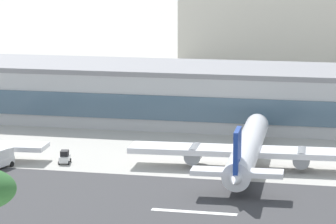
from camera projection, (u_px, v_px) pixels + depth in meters
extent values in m
cube|color=white|center=(194.00, 212.00, 124.01)|extent=(12.00, 1.20, 0.01)
cube|color=#B7BABC|center=(162.00, 95.00, 192.46)|extent=(169.42, 25.41, 10.98)
cube|color=#476075|center=(147.00, 107.00, 180.23)|extent=(164.34, 0.30, 4.94)
cube|color=gray|center=(162.00, 67.00, 191.44)|extent=(171.11, 25.67, 1.00)
cylinder|color=white|center=(248.00, 148.00, 150.33)|extent=(6.93, 42.55, 4.24)
sphere|color=white|center=(257.00, 125.00, 170.91)|extent=(4.02, 4.02, 4.02)
cone|color=white|center=(236.00, 178.00, 129.75)|extent=(4.29, 7.85, 3.81)
cube|color=white|center=(248.00, 151.00, 149.58)|extent=(39.80, 8.86, 0.93)
cylinder|color=gray|center=(302.00, 158.00, 148.23)|extent=(3.13, 6.09, 2.75)
cylinder|color=gray|center=(194.00, 154.00, 151.17)|extent=(3.13, 6.09, 2.75)
cube|color=white|center=(237.00, 172.00, 131.33)|extent=(13.62, 4.34, 0.75)
cube|color=navy|center=(237.00, 152.00, 130.82)|extent=(1.04, 5.75, 6.78)
cylinder|color=black|center=(247.00, 166.00, 148.73)|extent=(0.76, 0.76, 1.17)
cube|color=white|center=(65.00, 159.00, 153.48)|extent=(2.21, 3.46, 1.00)
cube|color=black|center=(65.00, 153.00, 153.32)|extent=(1.64, 2.14, 0.90)
cylinder|color=black|center=(59.00, 163.00, 152.49)|extent=(0.40, 0.64, 0.60)
cylinder|color=black|center=(68.00, 163.00, 152.44)|extent=(0.40, 0.64, 0.60)
cylinder|color=black|center=(61.00, 160.00, 154.70)|extent=(0.40, 0.64, 0.60)
cylinder|color=black|center=(70.00, 160.00, 154.65)|extent=(0.40, 0.64, 0.60)
cube|color=white|center=(6.00, 152.00, 151.26)|extent=(2.51, 2.10, 1.50)
cylinder|color=black|center=(12.00, 164.00, 151.03)|extent=(0.46, 0.94, 0.90)
cylinder|color=black|center=(0.00, 163.00, 152.04)|extent=(0.46, 0.94, 0.90)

